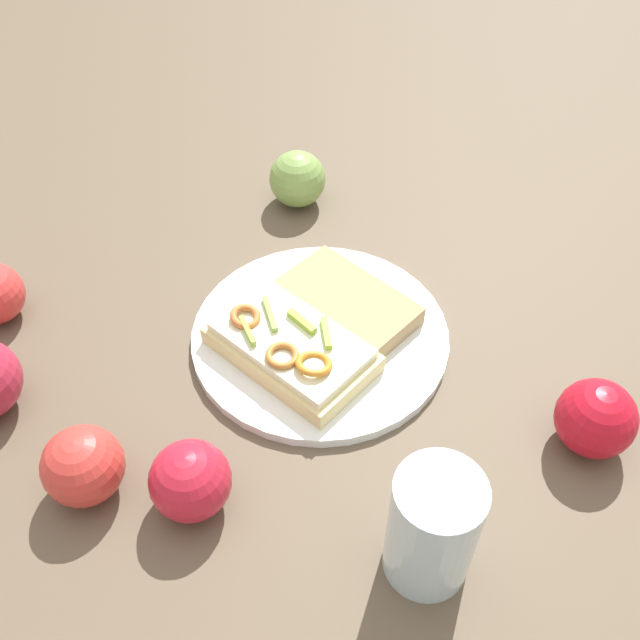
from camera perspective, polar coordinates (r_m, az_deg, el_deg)
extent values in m
plane|color=brown|center=(0.80, 0.00, -1.55)|extent=(2.00, 2.00, 0.00)
cylinder|color=white|center=(0.80, 0.00, -1.27)|extent=(0.28, 0.28, 0.01)
cube|color=beige|center=(0.77, -2.24, -2.32)|extent=(0.20, 0.18, 0.02)
cube|color=#EAECC9|center=(0.75, -2.28, -1.55)|extent=(0.18, 0.17, 0.01)
torus|color=#C37B24|center=(0.72, -0.49, -3.45)|extent=(0.05, 0.05, 0.02)
torus|color=#C46D32|center=(0.77, -5.86, 0.27)|extent=(0.05, 0.05, 0.02)
torus|color=#B97230|center=(0.73, -2.97, -2.79)|extent=(0.04, 0.04, 0.01)
cube|color=#77A746|center=(0.77, -3.94, 0.49)|extent=(0.05, 0.01, 0.01)
cube|color=#86BC32|center=(0.75, 0.83, -0.97)|extent=(0.04, 0.01, 0.01)
cube|color=#87A831|center=(0.76, -1.44, -0.13)|extent=(0.04, 0.03, 0.01)
cube|color=#8AB53D|center=(0.75, -5.69, -0.85)|extent=(0.04, 0.01, 0.01)
cube|color=tan|center=(0.81, 2.12, 1.34)|extent=(0.17, 0.16, 0.02)
sphere|color=red|center=(0.67, -10.11, -12.26)|extent=(0.09, 0.09, 0.07)
sphere|color=red|center=(0.74, 20.76, -7.20)|extent=(0.10, 0.10, 0.08)
sphere|color=#799E4D|center=(0.96, -1.78, 10.96)|extent=(0.08, 0.08, 0.07)
sphere|color=red|center=(0.70, -18.05, -10.78)|extent=(0.09, 0.09, 0.07)
cylinder|color=silver|center=(0.61, 8.78, -15.81)|extent=(0.07, 0.07, 0.12)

